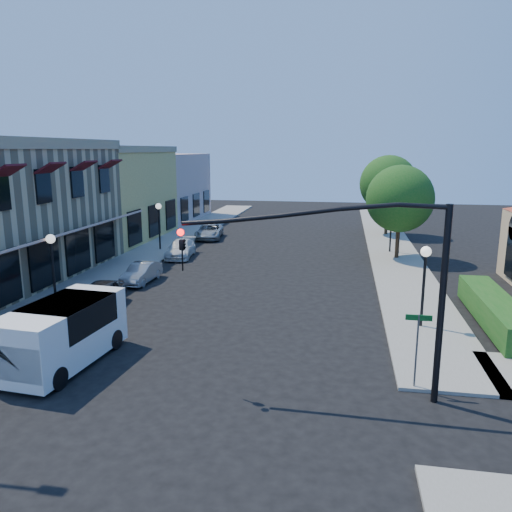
% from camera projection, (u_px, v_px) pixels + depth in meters
% --- Properties ---
extents(ground, '(120.00, 120.00, 0.00)m').
position_uv_depth(ground, '(165.00, 403.00, 15.05)').
color(ground, black).
rests_on(ground, ground).
extents(sidewalk_left, '(3.50, 50.00, 0.12)m').
position_uv_depth(sidewalk_left, '(179.00, 238.00, 42.53)').
color(sidewalk_left, gray).
rests_on(sidewalk_left, ground).
extents(sidewalk_right, '(3.50, 50.00, 0.12)m').
position_uv_depth(sidewalk_right, '(390.00, 245.00, 39.52)').
color(sidewalk_right, gray).
rests_on(sidewalk_right, ground).
extents(curb_red_strip, '(0.25, 10.00, 0.06)m').
position_uv_depth(curb_red_strip, '(87.00, 309.00, 23.93)').
color(curb_red_strip, maroon).
rests_on(curb_red_strip, ground).
extents(yellow_stucco_building, '(10.00, 12.00, 7.60)m').
position_uv_depth(yellow_stucco_building, '(97.00, 194.00, 41.94)').
color(yellow_stucco_building, tan).
rests_on(yellow_stucco_building, ground).
extents(pink_stucco_building, '(10.00, 12.00, 7.00)m').
position_uv_depth(pink_stucco_building, '(151.00, 187.00, 53.55)').
color(pink_stucco_building, '#BF9790').
rests_on(pink_stucco_building, ground).
extents(hedge, '(1.40, 8.00, 1.10)m').
position_uv_depth(hedge, '(494.00, 325.00, 21.70)').
color(hedge, '#174F16').
rests_on(hedge, ground).
extents(street_tree_a, '(4.56, 4.56, 6.48)m').
position_uv_depth(street_tree_a, '(400.00, 199.00, 33.83)').
color(street_tree_a, '#301F13').
rests_on(street_tree_a, ground).
extents(street_tree_b, '(4.94, 4.94, 7.02)m').
position_uv_depth(street_tree_b, '(388.00, 184.00, 43.39)').
color(street_tree_b, '#301F13').
rests_on(street_tree_b, ground).
extents(signal_mast_arm, '(8.01, 0.39, 6.00)m').
position_uv_depth(signal_mast_arm, '(368.00, 268.00, 14.62)').
color(signal_mast_arm, black).
rests_on(signal_mast_arm, ground).
extents(street_name_sign, '(0.80, 0.06, 2.50)m').
position_uv_depth(street_name_sign, '(417.00, 339.00, 15.52)').
color(street_name_sign, '#595B5E').
rests_on(street_name_sign, ground).
extents(lamppost_left_near, '(0.44, 0.44, 3.57)m').
position_uv_depth(lamppost_left_near, '(52.00, 252.00, 23.63)').
color(lamppost_left_near, black).
rests_on(lamppost_left_near, ground).
extents(lamppost_left_far, '(0.44, 0.44, 3.57)m').
position_uv_depth(lamppost_left_far, '(159.00, 214.00, 37.11)').
color(lamppost_left_far, black).
rests_on(lamppost_left_far, ground).
extents(lamppost_right_near, '(0.44, 0.44, 3.57)m').
position_uv_depth(lamppost_right_near, '(425.00, 266.00, 20.72)').
color(lamppost_right_near, black).
rests_on(lamppost_right_near, ground).
extents(lamppost_right_far, '(0.44, 0.44, 3.57)m').
position_uv_depth(lamppost_right_far, '(392.00, 216.00, 36.12)').
color(lamppost_right_far, black).
rests_on(lamppost_right_far, ground).
extents(white_van, '(2.59, 5.19, 2.23)m').
position_uv_depth(white_van, '(61.00, 330.00, 17.42)').
color(white_van, white).
rests_on(white_van, ground).
extents(parked_car_a, '(1.90, 4.07, 1.35)m').
position_uv_depth(parked_car_a, '(99.00, 296.00, 23.59)').
color(parked_car_a, black).
rests_on(parked_car_a, ground).
extents(parked_car_b, '(1.31, 3.47, 1.13)m').
position_uv_depth(parked_car_b, '(141.00, 273.00, 28.51)').
color(parked_car_b, gray).
rests_on(parked_car_b, ground).
extents(parked_car_c, '(2.13, 4.29, 1.20)m').
position_uv_depth(parked_car_c, '(181.00, 249.00, 35.24)').
color(parked_car_c, silver).
rests_on(parked_car_c, ground).
extents(parked_car_d, '(2.59, 4.64, 1.23)m').
position_uv_depth(parked_car_d, '(209.00, 231.00, 42.57)').
color(parked_car_d, '#989B9D').
rests_on(parked_car_d, ground).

